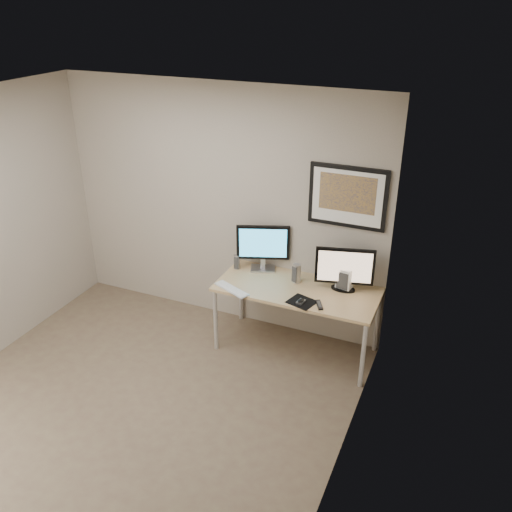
# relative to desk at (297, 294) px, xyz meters

# --- Properties ---
(floor) EXTENTS (3.60, 3.60, 0.00)m
(floor) POSITION_rel_desk_xyz_m (-1.00, -1.35, -0.66)
(floor) COLOR brown
(floor) RESTS_ON ground
(room) EXTENTS (3.60, 3.60, 3.60)m
(room) POSITION_rel_desk_xyz_m (-1.00, -0.90, 0.98)
(room) COLOR white
(room) RESTS_ON ground
(desk) EXTENTS (1.60, 0.70, 0.73)m
(desk) POSITION_rel_desk_xyz_m (0.00, 0.00, 0.00)
(desk) COLOR #A37E4F
(desk) RESTS_ON floor
(framed_art) EXTENTS (0.75, 0.04, 0.60)m
(framed_art) POSITION_rel_desk_xyz_m (0.35, 0.33, 0.96)
(framed_art) COLOR black
(framed_art) RESTS_ON room
(monitor_large) EXTENTS (0.52, 0.25, 0.50)m
(monitor_large) POSITION_rel_desk_xyz_m (-0.47, 0.23, 0.34)
(monitor_large) COLOR #ADADB2
(monitor_large) RESTS_ON desk
(monitor_tv) EXTENTS (0.56, 0.19, 0.44)m
(monitor_tv) POSITION_rel_desk_xyz_m (0.42, 0.15, 0.30)
(monitor_tv) COLOR black
(monitor_tv) RESTS_ON desk
(speaker_left) EXTENTS (0.08, 0.08, 0.16)m
(speaker_left) POSITION_rel_desk_xyz_m (-0.72, 0.14, 0.15)
(speaker_left) COLOR #ADADB2
(speaker_left) RESTS_ON desk
(speaker_right) EXTENTS (0.10, 0.10, 0.20)m
(speaker_right) POSITION_rel_desk_xyz_m (-0.05, 0.11, 0.17)
(speaker_right) COLOR #ADADB2
(speaker_right) RESTS_ON desk
(phone_dock) EXTENTS (0.07, 0.07, 0.13)m
(phone_dock) POSITION_rel_desk_xyz_m (-0.05, 0.14, 0.13)
(phone_dock) COLOR black
(phone_dock) RESTS_ON desk
(keyboard) EXTENTS (0.42, 0.27, 0.01)m
(keyboard) POSITION_rel_desk_xyz_m (-0.58, -0.28, 0.07)
(keyboard) COLOR silver
(keyboard) RESTS_ON desk
(mousepad) EXTENTS (0.29, 0.27, 0.00)m
(mousepad) POSITION_rel_desk_xyz_m (0.12, -0.23, 0.07)
(mousepad) COLOR black
(mousepad) RESTS_ON desk
(mouse) EXTENTS (0.07, 0.10, 0.03)m
(mouse) POSITION_rel_desk_xyz_m (0.12, -0.25, 0.09)
(mouse) COLOR black
(mouse) RESTS_ON mousepad
(remote) EXTENTS (0.11, 0.16, 0.02)m
(remote) POSITION_rel_desk_xyz_m (0.30, -0.23, 0.08)
(remote) COLOR black
(remote) RESTS_ON desk
(fan_unit) EXTENTS (0.16, 0.13, 0.23)m
(fan_unit) POSITION_rel_desk_xyz_m (0.42, 0.17, 0.18)
(fan_unit) COLOR white
(fan_unit) RESTS_ON desk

